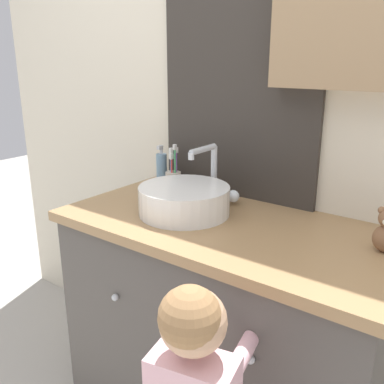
# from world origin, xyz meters

# --- Properties ---
(wall_back) EXTENTS (3.20, 0.18, 2.50)m
(wall_back) POSITION_xyz_m (0.02, 0.62, 1.28)
(wall_back) COLOR beige
(wall_back) RESTS_ON ground_plane
(vanity_counter) EXTENTS (1.15, 0.58, 0.87)m
(vanity_counter) POSITION_xyz_m (0.00, 0.31, 0.43)
(vanity_counter) COLOR #4C4742
(vanity_counter) RESTS_ON ground_plane
(sink_basin) EXTENTS (0.32, 0.37, 0.22)m
(sink_basin) POSITION_xyz_m (-0.17, 0.30, 0.92)
(sink_basin) COLOR white
(sink_basin) RESTS_ON vanity_counter
(toothbrush_holder) EXTENTS (0.06, 0.06, 0.19)m
(toothbrush_holder) POSITION_xyz_m (-0.38, 0.50, 0.91)
(toothbrush_holder) COLOR beige
(toothbrush_holder) RESTS_ON vanity_counter
(soap_dispenser) EXTENTS (0.04, 0.04, 0.17)m
(soap_dispenser) POSITION_xyz_m (-0.46, 0.52, 0.94)
(soap_dispenser) COLOR #6B93B2
(soap_dispenser) RESTS_ON vanity_counter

